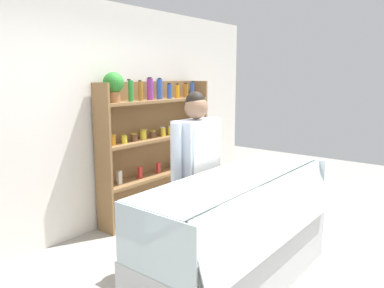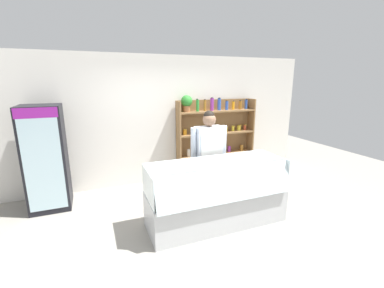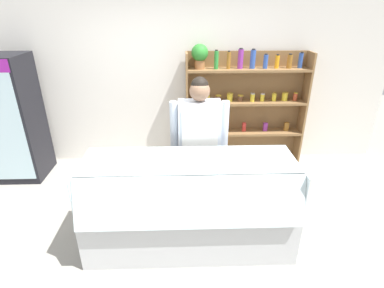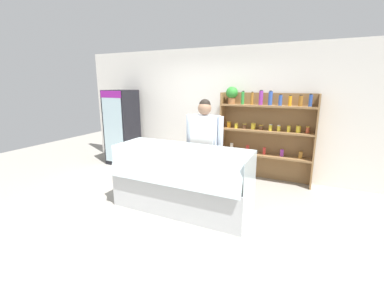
{
  "view_description": "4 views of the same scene",
  "coord_description": "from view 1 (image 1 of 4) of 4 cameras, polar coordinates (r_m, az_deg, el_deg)",
  "views": [
    {
      "loc": [
        -2.39,
        -1.67,
        1.84
      ],
      "look_at": [
        0.42,
        0.56,
        1.19
      ],
      "focal_mm": 35.0,
      "sensor_mm": 36.0,
      "label": 1
    },
    {
      "loc": [
        -1.45,
        -3.35,
        2.19
      ],
      "look_at": [
        0.08,
        0.5,
        1.16
      ],
      "focal_mm": 24.0,
      "sensor_mm": 36.0,
      "label": 2
    },
    {
      "loc": [
        0.19,
        -2.65,
        2.4
      ],
      "look_at": [
        0.29,
        0.37,
        0.98
      ],
      "focal_mm": 28.0,
      "sensor_mm": 36.0,
      "label": 3
    },
    {
      "loc": [
        2.02,
        -3.41,
        1.95
      ],
      "look_at": [
        0.25,
        0.26,
        0.98
      ],
      "focal_mm": 24.0,
      "sensor_mm": 36.0,
      "label": 4
    }
  ],
  "objects": [
    {
      "name": "back_wall",
      "position": [
        4.38,
        -18.18,
        3.38
      ],
      "size": [
        6.8,
        0.1,
        2.7
      ],
      "primitive_type": "cube",
      "color": "white",
      "rests_on": "ground"
    },
    {
      "name": "shelving_unit",
      "position": [
        4.98,
        -6.15,
        1.09
      ],
      "size": [
        1.84,
        0.29,
        1.89
      ],
      "color": "olive",
      "rests_on": "ground"
    },
    {
      "name": "deli_display_case",
      "position": [
        3.43,
        7.1,
        -16.24
      ],
      "size": [
        2.13,
        0.81,
        1.01
      ],
      "color": "silver",
      "rests_on": "ground"
    },
    {
      "name": "shop_clerk",
      "position": [
        3.6,
        0.7,
        -2.93
      ],
      "size": [
        0.66,
        0.25,
        1.7
      ],
      "color": "#4C4233",
      "rests_on": "ground"
    }
  ]
}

